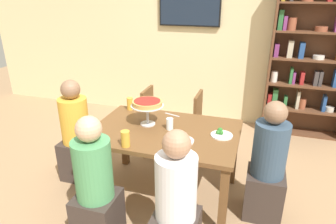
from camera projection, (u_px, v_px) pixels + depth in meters
ground_plane at (165, 193)px, 3.17m from camera, size 12.00×12.00×0.00m
rear_partition at (209, 32)px, 4.58m from camera, size 8.00×0.12×2.80m
dining_table at (165, 139)px, 2.93m from camera, size 1.41×0.95×0.74m
bookshelf at (311, 58)px, 4.12m from camera, size 1.10×0.30×2.21m
television at (190, 6)px, 4.44m from camera, size 0.93×0.05×0.58m
diner_near_right at (176, 211)px, 2.20m from camera, size 0.34×0.34×1.15m
diner_near_left at (96, 191)px, 2.41m from camera, size 0.34×0.34×1.15m
diner_head_east at (267, 170)px, 2.70m from camera, size 0.34×0.34×1.15m
diner_head_west at (77, 138)px, 3.28m from camera, size 0.34×0.34×1.15m
chair_far_left at (156, 119)px, 3.78m from camera, size 0.40×0.40×0.87m
chair_far_right at (206, 125)px, 3.62m from camera, size 0.40×0.40×0.87m
deep_dish_pizza_stand at (147, 105)px, 2.94m from camera, size 0.33×0.33×0.25m
salad_plate_near_diner at (221, 134)px, 2.78m from camera, size 0.20×0.20×0.06m
salad_plate_far_diner at (182, 140)px, 2.66m from camera, size 0.21×0.21×0.07m
beer_glass_amber_tall at (125, 139)px, 2.57m from camera, size 0.08×0.08×0.14m
beer_glass_amber_short at (130, 104)px, 3.36m from camera, size 0.07×0.07×0.14m
water_glass_clear_near at (170, 124)px, 2.89m from camera, size 0.07×0.07×0.11m
cutlery_fork_near at (172, 115)px, 3.24m from camera, size 0.18×0.07×0.00m
cutlery_knife_near at (98, 138)px, 2.73m from camera, size 0.18×0.03×0.00m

